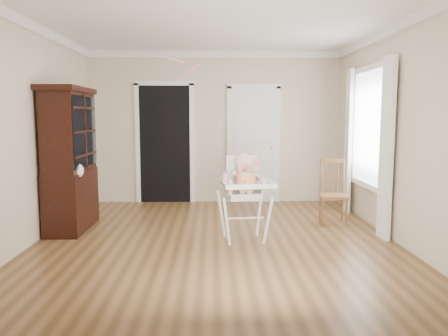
{
  "coord_description": "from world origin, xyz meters",
  "views": [
    {
      "loc": [
        -0.04,
        -5.4,
        1.57
      ],
      "look_at": [
        0.1,
        -0.12,
        0.93
      ],
      "focal_mm": 35.0,
      "sensor_mm": 36.0,
      "label": 1
    }
  ],
  "objects_px": {
    "high_chair": "(244,188)",
    "china_cabinet": "(70,159)",
    "sippy_cup": "(225,177)",
    "dining_chair": "(333,194)",
    "cake": "(246,179)"
  },
  "relations": [
    {
      "from": "high_chair",
      "to": "sippy_cup",
      "type": "xyz_separation_m",
      "value": [
        -0.24,
        -0.15,
        0.16
      ]
    },
    {
      "from": "cake",
      "to": "china_cabinet",
      "type": "distance_m",
      "value": 2.51
    },
    {
      "from": "high_chair",
      "to": "cake",
      "type": "bearing_deg",
      "value": -97.66
    },
    {
      "from": "cake",
      "to": "sippy_cup",
      "type": "relative_size",
      "value": 1.6
    },
    {
      "from": "high_chair",
      "to": "cake",
      "type": "distance_m",
      "value": 0.33
    },
    {
      "from": "high_chair",
      "to": "china_cabinet",
      "type": "xyz_separation_m",
      "value": [
        -2.34,
        0.62,
        0.3
      ]
    },
    {
      "from": "cake",
      "to": "china_cabinet",
      "type": "height_order",
      "value": "china_cabinet"
    },
    {
      "from": "china_cabinet",
      "to": "dining_chair",
      "type": "distance_m",
      "value": 3.74
    },
    {
      "from": "cake",
      "to": "dining_chair",
      "type": "distance_m",
      "value": 1.81
    },
    {
      "from": "dining_chair",
      "to": "china_cabinet",
      "type": "bearing_deg",
      "value": -169.53
    },
    {
      "from": "cake",
      "to": "china_cabinet",
      "type": "relative_size",
      "value": 0.15
    },
    {
      "from": "high_chair",
      "to": "dining_chair",
      "type": "relative_size",
      "value": 1.17
    },
    {
      "from": "high_chair",
      "to": "china_cabinet",
      "type": "bearing_deg",
      "value": 158.08
    },
    {
      "from": "sippy_cup",
      "to": "dining_chair",
      "type": "height_order",
      "value": "sippy_cup"
    },
    {
      "from": "china_cabinet",
      "to": "sippy_cup",
      "type": "bearing_deg",
      "value": -20.04
    }
  ]
}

